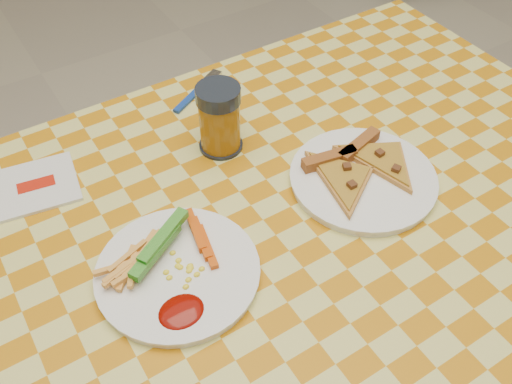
{
  "coord_description": "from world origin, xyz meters",
  "views": [
    {
      "loc": [
        -0.31,
        -0.44,
        1.41
      ],
      "look_at": [
        0.01,
        0.07,
        0.78
      ],
      "focal_mm": 40.0,
      "sensor_mm": 36.0,
      "label": 1
    }
  ],
  "objects_px": {
    "plate_left": "(178,273)",
    "plate_right": "(363,180)",
    "drink_glass": "(219,119)",
    "table": "(275,265)"
  },
  "relations": [
    {
      "from": "table",
      "to": "plate_right",
      "type": "bearing_deg",
      "value": 5.5
    },
    {
      "from": "table",
      "to": "drink_glass",
      "type": "bearing_deg",
      "value": 82.25
    },
    {
      "from": "plate_left",
      "to": "drink_glass",
      "type": "xyz_separation_m",
      "value": [
        0.19,
        0.2,
        0.05
      ]
    },
    {
      "from": "plate_left",
      "to": "plate_right",
      "type": "distance_m",
      "value": 0.34
    },
    {
      "from": "plate_left",
      "to": "plate_right",
      "type": "xyz_separation_m",
      "value": [
        0.34,
        0.01,
        0.0
      ]
    },
    {
      "from": "table",
      "to": "plate_right",
      "type": "distance_m",
      "value": 0.2
    },
    {
      "from": "plate_right",
      "to": "drink_glass",
      "type": "height_order",
      "value": "drink_glass"
    },
    {
      "from": "plate_left",
      "to": "drink_glass",
      "type": "height_order",
      "value": "drink_glass"
    },
    {
      "from": "plate_right",
      "to": "table",
      "type": "bearing_deg",
      "value": -174.5
    },
    {
      "from": "plate_left",
      "to": "plate_right",
      "type": "relative_size",
      "value": 0.97
    }
  ]
}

